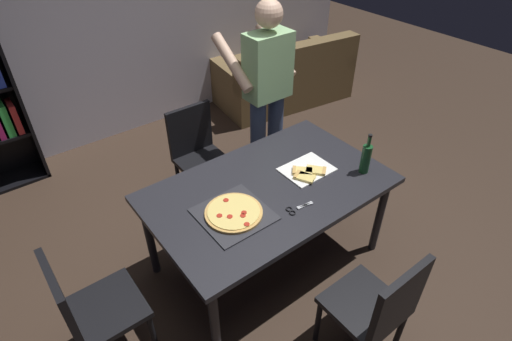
{
  "coord_description": "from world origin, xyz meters",
  "views": [
    {
      "loc": [
        -1.4,
        -1.67,
        2.54
      ],
      "look_at": [
        0.0,
        0.15,
        0.8
      ],
      "focal_mm": 28.42,
      "sensor_mm": 36.0,
      "label": 1
    }
  ],
  "objects": [
    {
      "name": "kitchen_scissors",
      "position": [
        -0.01,
        -0.29,
        0.76
      ],
      "size": [
        0.2,
        0.09,
        0.01
      ],
      "color": "silver",
      "rests_on": "dining_table"
    },
    {
      "name": "back_wall",
      "position": [
        0.0,
        2.6,
        1.4
      ],
      "size": [
        6.4,
        0.1,
        2.8
      ],
      "primitive_type": "cube",
      "color": "#BCB7C6",
      "rests_on": "ground_plane"
    },
    {
      "name": "chair_near_camera",
      "position": [
        -0.0,
        -1.0,
        0.51
      ],
      "size": [
        0.42,
        0.42,
        0.9
      ],
      "color": "black",
      "rests_on": "ground_plane"
    },
    {
      "name": "pizza_slices_on_towel",
      "position": [
        0.32,
        -0.04,
        0.76
      ],
      "size": [
        0.36,
        0.29,
        0.03
      ],
      "color": "white",
      "rests_on": "dining_table"
    },
    {
      "name": "chair_far_side",
      "position": [
        0.0,
        1.0,
        0.51
      ],
      "size": [
        0.42,
        0.42,
        0.9
      ],
      "color": "black",
      "rests_on": "ground_plane"
    },
    {
      "name": "dining_table",
      "position": [
        0.0,
        0.0,
        0.68
      ],
      "size": [
        1.68,
        1.03,
        0.75
      ],
      "color": "#232328",
      "rests_on": "ground_plane"
    },
    {
      "name": "pepperoni_pizza_on_tray",
      "position": [
        -0.36,
        -0.08,
        0.77
      ],
      "size": [
        0.43,
        0.43,
        0.04
      ],
      "color": "#2D2D33",
      "rests_on": "dining_table"
    },
    {
      "name": "couch",
      "position": [
        1.89,
        1.99,
        0.3
      ],
      "size": [
        1.79,
        1.06,
        0.85
      ],
      "color": "brown",
      "rests_on": "ground_plane"
    },
    {
      "name": "person_serving_pizza",
      "position": [
        0.6,
        0.78,
        1.0
      ],
      "size": [
        0.55,
        0.54,
        1.75
      ],
      "color": "#38476B",
      "rests_on": "ground_plane"
    },
    {
      "name": "ground_plane",
      "position": [
        0.0,
        0.0,
        0.0
      ],
      "size": [
        12.0,
        12.0,
        0.0
      ],
      "primitive_type": "plane",
      "color": "#38281E"
    },
    {
      "name": "chair_left_end",
      "position": [
        -1.33,
        0.0,
        0.51
      ],
      "size": [
        0.42,
        0.42,
        0.9
      ],
      "color": "black",
      "rests_on": "ground_plane"
    },
    {
      "name": "wine_bottle",
      "position": [
        0.65,
        -0.28,
        0.87
      ],
      "size": [
        0.07,
        0.07,
        0.32
      ],
      "color": "#194723",
      "rests_on": "dining_table"
    }
  ]
}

